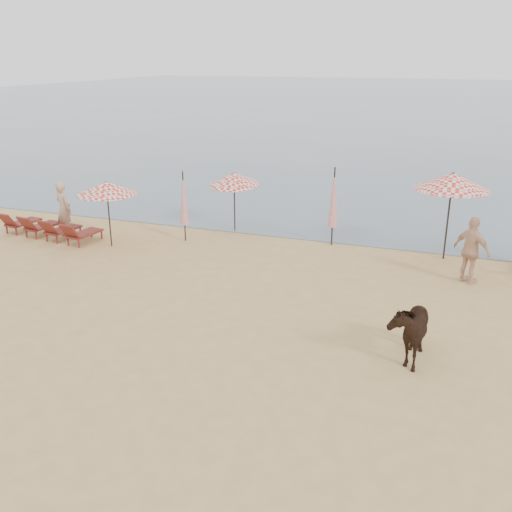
{
  "coord_description": "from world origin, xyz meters",
  "views": [
    {
      "loc": [
        4.62,
        -8.02,
        6.01
      ],
      "look_at": [
        0.0,
        5.0,
        1.1
      ],
      "focal_mm": 40.0,
      "sensor_mm": 36.0,
      "label": 1
    }
  ],
  "objects": [
    {
      "name": "umbrella_closed_right",
      "position": [
        0.97,
        9.81,
        1.6
      ],
      "size": [
        0.32,
        0.32,
        2.61
      ],
      "rotation": [
        0.0,
        0.0,
        0.36
      ],
      "color": "black",
      "rests_on": "ground"
    },
    {
      "name": "umbrella_closed_left",
      "position": [
        -3.83,
        8.61,
        1.46
      ],
      "size": [
        0.29,
        0.29,
        2.38
      ],
      "rotation": [
        0.0,
        0.0,
        0.37
      ],
      "color": "black",
      "rests_on": "ground"
    },
    {
      "name": "beachgoer_right_b",
      "position": [
        5.25,
        7.82,
        0.94
      ],
      "size": [
        1.17,
        1.01,
        1.89
      ],
      "primitive_type": "imported",
      "rotation": [
        0.0,
        0.0,
        2.53
      ],
      "color": "tan",
      "rests_on": "ground"
    },
    {
      "name": "cow",
      "position": [
        4.05,
        2.96,
        0.69
      ],
      "size": [
        0.75,
        1.64,
        1.38
      ],
      "primitive_type": "imported",
      "rotation": [
        0.0,
        0.0,
        -0.0
      ],
      "color": "black",
      "rests_on": "ground"
    },
    {
      "name": "lounger_cluster_left",
      "position": [
        -8.42,
        7.32,
        0.38
      ],
      "size": [
        3.65,
        1.95,
        0.55
      ],
      "rotation": [
        0.0,
        0.0,
        -0.14
      ],
      "color": "maroon",
      "rests_on": "ground"
    },
    {
      "name": "beachgoer_left",
      "position": [
        -7.94,
        7.64,
        0.97
      ],
      "size": [
        0.84,
        0.72,
        1.95
      ],
      "primitive_type": "imported",
      "rotation": [
        0.0,
        0.0,
        2.72
      ],
      "color": "tan",
      "rests_on": "ground"
    },
    {
      "name": "ground",
      "position": [
        0.0,
        0.0,
        0.0
      ],
      "size": [
        120.0,
        120.0,
        0.0
      ],
      "primitive_type": "plane",
      "color": "tan",
      "rests_on": "ground"
    },
    {
      "name": "umbrella_open_left_a",
      "position": [
        -5.88,
        7.25,
        1.96
      ],
      "size": [
        1.92,
        1.92,
        2.18
      ],
      "rotation": [
        0.0,
        0.0,
        -0.32
      ],
      "color": "black",
      "rests_on": "ground"
    },
    {
      "name": "sea",
      "position": [
        0.0,
        80.0,
        0.0
      ],
      "size": [
        160.0,
        140.0,
        0.06
      ],
      "primitive_type": "cube",
      "color": "#51606B",
      "rests_on": "ground"
    },
    {
      "name": "umbrella_open_right",
      "position": [
        4.54,
        9.64,
        2.44
      ],
      "size": [
        2.22,
        2.22,
        2.71
      ],
      "rotation": [
        0.0,
        0.0,
        -0.2
      ],
      "color": "black",
      "rests_on": "ground"
    },
    {
      "name": "umbrella_open_left_b",
      "position": [
        -2.66,
        10.22,
        1.9
      ],
      "size": [
        1.72,
        1.75,
        2.2
      ],
      "rotation": [
        0.0,
        0.0,
        -0.11
      ],
      "color": "black",
      "rests_on": "ground"
    }
  ]
}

